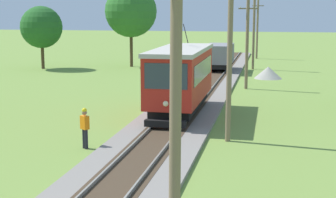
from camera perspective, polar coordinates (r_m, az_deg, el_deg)
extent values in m
cube|color=red|center=(28.12, 1.44, 2.66)|extent=(2.50, 8.00, 2.60)
cube|color=#B2ADA3|center=(27.97, 1.45, 5.53)|extent=(2.60, 8.32, 0.22)
cube|color=black|center=(28.36, 1.42, -0.50)|extent=(2.10, 7.04, 0.44)
cube|color=#2D3842|center=(24.15, -0.25, 2.57)|extent=(2.10, 0.03, 1.25)
cube|color=#2D3842|center=(27.88, 4.00, 3.33)|extent=(0.02, 6.72, 1.04)
sphere|color=#F4EAB2|center=(24.31, -0.27, -0.53)|extent=(0.28, 0.28, 0.28)
cylinder|color=black|center=(29.49, 2.01, 7.33)|extent=(0.05, 1.67, 1.19)
cube|color=black|center=(24.37, -0.33, -2.78)|extent=(2.00, 0.36, 0.32)
cylinder|color=black|center=(26.20, 0.55, -1.38)|extent=(1.54, 0.80, 0.80)
cylinder|color=black|center=(30.54, 2.17, 0.25)|extent=(1.54, 0.80, 0.80)
cube|color=slate|center=(48.77, 5.81, 5.13)|extent=(2.40, 5.20, 1.70)
cube|color=black|center=(48.87, 5.78, 3.87)|extent=(2.02, 4.78, 0.38)
cylinder|color=black|center=(47.33, 5.59, 3.67)|extent=(1.54, 0.76, 0.76)
cylinder|color=black|center=(50.42, 5.97, 4.05)|extent=(1.54, 0.76, 0.76)
cylinder|color=#7A664C|center=(10.15, 0.83, -2.77)|extent=(0.24, 0.53, 7.32)
cylinder|color=#7A664C|center=(22.76, 6.96, 5.56)|extent=(0.24, 0.53, 8.32)
cylinder|color=#7A664C|center=(38.33, 8.88, 6.16)|extent=(0.24, 0.28, 6.79)
cube|color=#7A664C|center=(38.24, 8.99, 10.02)|extent=(1.40, 0.10, 0.10)
cylinder|color=silver|center=(38.27, 8.16, 10.19)|extent=(0.08, 0.08, 0.10)
cylinder|color=silver|center=(38.22, 9.83, 10.14)|extent=(0.08, 0.08, 0.10)
cylinder|color=#7A664C|center=(51.06, 9.63, 7.89)|extent=(0.24, 0.63, 8.23)
cylinder|color=#7A664C|center=(62.58, 10.01, 7.77)|extent=(0.24, 0.33, 7.20)
cube|color=#7A664C|center=(62.54, 10.09, 10.28)|extent=(1.40, 0.10, 0.10)
cylinder|color=silver|center=(62.55, 9.58, 10.39)|extent=(0.08, 0.08, 0.10)
cylinder|color=silver|center=(62.52, 10.60, 10.36)|extent=(0.08, 0.08, 0.10)
cone|color=#9E998E|center=(44.80, 11.19, 2.93)|extent=(2.40, 2.40, 1.03)
cylinder|color=black|center=(22.18, -9.41, -4.40)|extent=(0.15, 0.15, 0.86)
cylinder|color=black|center=(22.05, -9.18, -4.48)|extent=(0.15, 0.15, 0.86)
cube|color=orange|center=(21.95, -9.35, -2.62)|extent=(0.45, 0.42, 0.58)
sphere|color=#936B51|center=(21.86, -9.38, -1.52)|extent=(0.22, 0.22, 0.22)
sphere|color=yellow|center=(21.84, -9.39, -1.26)|extent=(0.21, 0.21, 0.21)
cylinder|color=#4C3823|center=(53.16, -4.15, 5.65)|extent=(0.32, 0.32, 3.72)
sphere|color=#2D6B28|center=(53.01, -4.20, 9.82)|extent=(5.34, 5.34, 5.34)
cylinder|color=#4C3823|center=(52.67, -13.91, 4.73)|extent=(0.32, 0.32, 2.61)
sphere|color=#235B23|center=(52.50, -14.04, 7.85)|extent=(4.18, 4.18, 4.18)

